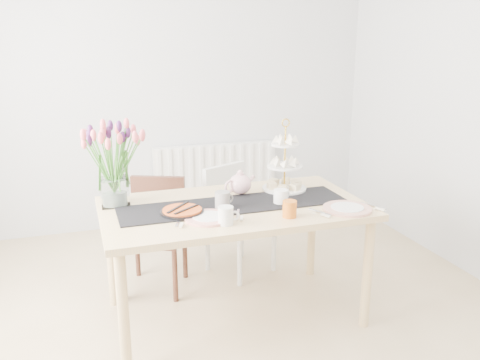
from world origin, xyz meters
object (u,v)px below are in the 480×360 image
object	(u,v)px
dining_table	(234,217)
mug_white	(226,216)
chair_white	(234,211)
chair_brown	(156,225)
mug_orange	(290,209)
plate_left	(209,218)
cream_jug	(281,197)
plate_right	(347,209)
radiator	(216,175)
mug_grey	(223,200)
cake_stand	(285,172)
tulip_vase	(111,151)
teapot	(240,184)
tart_tin	(182,212)

from	to	relation	value
dining_table	mug_white	bearing A→B (deg)	-115.76
dining_table	chair_white	size ratio (longest dim) A/B	1.98
chair_brown	mug_orange	bearing A→B (deg)	-31.60
mug_white	plate_left	xyz separation A→B (m)	(-0.07, 0.11, -0.04)
chair_brown	chair_white	distance (m)	0.61
chair_white	cream_jug	size ratio (longest dim) A/B	8.99
chair_brown	plate_right	bearing A→B (deg)	-18.31
chair_white	mug_white	world-z (taller)	mug_white
radiator	cream_jug	world-z (taller)	cream_jug
cream_jug	mug_orange	distance (m)	0.24
mug_grey	cake_stand	bearing A→B (deg)	4.23
mug_grey	tulip_vase	bearing A→B (deg)	133.68
tulip_vase	plate_right	bearing A→B (deg)	-22.42
dining_table	teapot	xyz separation A→B (m)	(0.10, 0.19, 0.15)
radiator	teapot	bearing A→B (deg)	-99.99
chair_brown	plate_right	world-z (taller)	chair_brown
teapot	plate_left	world-z (taller)	teapot
mug_orange	mug_grey	bearing A→B (deg)	105.87
radiator	tulip_vase	world-z (taller)	tulip_vase
cream_jug	mug_orange	size ratio (longest dim) A/B	0.93
mug_grey	mug_orange	bearing A→B (deg)	-58.91
cream_jug	mug_orange	xyz separation A→B (m)	(-0.04, -0.23, 0.00)
teapot	mug_grey	size ratio (longest dim) A/B	2.20
radiator	plate_right	bearing A→B (deg)	-83.59
cake_stand	plate_right	bearing A→B (deg)	-67.57
cake_stand	mug_orange	size ratio (longest dim) A/B	4.46
cream_jug	cake_stand	bearing A→B (deg)	38.63
radiator	cake_stand	xyz separation A→B (m)	(0.03, -1.58, 0.42)
chair_white	chair_brown	bearing A→B (deg)	162.64
mug_white	plate_right	size ratio (longest dim) A/B	0.35
dining_table	mug_white	world-z (taller)	mug_white
cream_jug	mug_grey	distance (m)	0.37
mug_orange	plate_left	size ratio (longest dim) A/B	0.35
tulip_vase	chair_brown	bearing A→B (deg)	49.64
radiator	teapot	distance (m)	1.65
radiator	chair_white	bearing A→B (deg)	-98.64
chair_white	mug_grey	distance (m)	0.85
chair_brown	tulip_vase	distance (m)	0.78
cream_jug	mug_grey	xyz separation A→B (m)	(-0.37, 0.02, 0.01)
dining_table	plate_left	bearing A→B (deg)	-138.73
tulip_vase	mug_white	xyz separation A→B (m)	(0.55, -0.54, -0.29)
teapot	radiator	bearing A→B (deg)	59.32
teapot	mug_white	xyz separation A→B (m)	(-0.24, -0.48, -0.02)
teapot	plate_left	bearing A→B (deg)	-150.68
chair_brown	cream_jug	bearing A→B (deg)	-21.12
chair_brown	plate_left	world-z (taller)	chair_brown
plate_left	tart_tin	bearing A→B (deg)	134.19
mug_grey	dining_table	bearing A→B (deg)	6.50
cake_stand	teapot	world-z (taller)	cake_stand
tulip_vase	chair_white	bearing A→B (deg)	25.35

